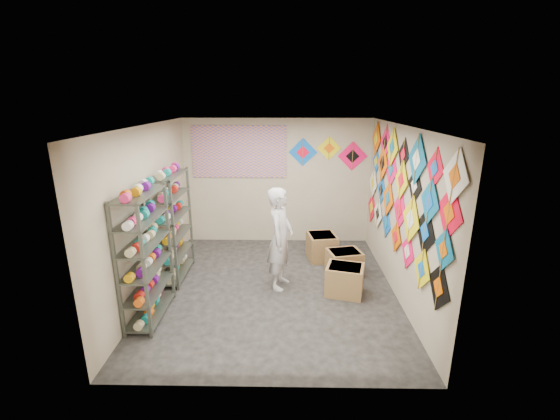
{
  "coord_description": "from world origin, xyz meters",
  "views": [
    {
      "loc": [
        0.2,
        -5.68,
        3.1
      ],
      "look_at": [
        0.1,
        0.3,
        1.3
      ],
      "focal_mm": 24.0,
      "sensor_mm": 36.0,
      "label": 1
    }
  ],
  "objects_px": {
    "carton_b": "(344,263)",
    "carton_c": "(322,247)",
    "shelf_rack_back": "(173,226)",
    "shopkeeper": "(280,239)",
    "carton_a": "(345,280)",
    "shelf_rack_front": "(146,256)"
  },
  "relations": [
    {
      "from": "carton_a",
      "to": "carton_c",
      "type": "xyz_separation_m",
      "value": [
        -0.25,
        1.39,
        0.01
      ]
    },
    {
      "from": "carton_b",
      "to": "carton_c",
      "type": "relative_size",
      "value": 0.98
    },
    {
      "from": "shelf_rack_back",
      "to": "carton_b",
      "type": "bearing_deg",
      "value": 1.38
    },
    {
      "from": "shelf_rack_back",
      "to": "carton_b",
      "type": "height_order",
      "value": "shelf_rack_back"
    },
    {
      "from": "shelf_rack_back",
      "to": "carton_a",
      "type": "xyz_separation_m",
      "value": [
        2.94,
        -0.59,
        -0.71
      ]
    },
    {
      "from": "carton_c",
      "to": "shelf_rack_front",
      "type": "bearing_deg",
      "value": -151.09
    },
    {
      "from": "shelf_rack_back",
      "to": "carton_b",
      "type": "xyz_separation_m",
      "value": [
        3.03,
        0.07,
        -0.72
      ]
    },
    {
      "from": "shelf_rack_front",
      "to": "shelf_rack_back",
      "type": "height_order",
      "value": "same"
    },
    {
      "from": "shopkeeper",
      "to": "carton_c",
      "type": "distance_m",
      "value": 1.53
    },
    {
      "from": "shelf_rack_back",
      "to": "carton_a",
      "type": "height_order",
      "value": "shelf_rack_back"
    },
    {
      "from": "carton_a",
      "to": "carton_c",
      "type": "bearing_deg",
      "value": 115.24
    },
    {
      "from": "shelf_rack_front",
      "to": "carton_b",
      "type": "relative_size",
      "value": 3.31
    },
    {
      "from": "shelf_rack_front",
      "to": "carton_b",
      "type": "bearing_deg",
      "value": 24.35
    },
    {
      "from": "carton_a",
      "to": "shopkeeper",
      "type": "bearing_deg",
      "value": -177.84
    },
    {
      "from": "carton_a",
      "to": "carton_c",
      "type": "relative_size",
      "value": 1.0
    },
    {
      "from": "shopkeeper",
      "to": "shelf_rack_front",
      "type": "bearing_deg",
      "value": 131.38
    },
    {
      "from": "shelf_rack_front",
      "to": "carton_b",
      "type": "xyz_separation_m",
      "value": [
        3.03,
        1.37,
        -0.72
      ]
    },
    {
      "from": "carton_a",
      "to": "carton_b",
      "type": "distance_m",
      "value": 0.67
    },
    {
      "from": "carton_b",
      "to": "carton_c",
      "type": "xyz_separation_m",
      "value": [
        -0.34,
        0.73,
        0.02
      ]
    },
    {
      "from": "carton_b",
      "to": "shopkeeper",
      "type": "bearing_deg",
      "value": -172.97
    },
    {
      "from": "shopkeeper",
      "to": "carton_a",
      "type": "bearing_deg",
      "value": -88.29
    },
    {
      "from": "shelf_rack_back",
      "to": "shopkeeper",
      "type": "distance_m",
      "value": 1.92
    }
  ]
}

